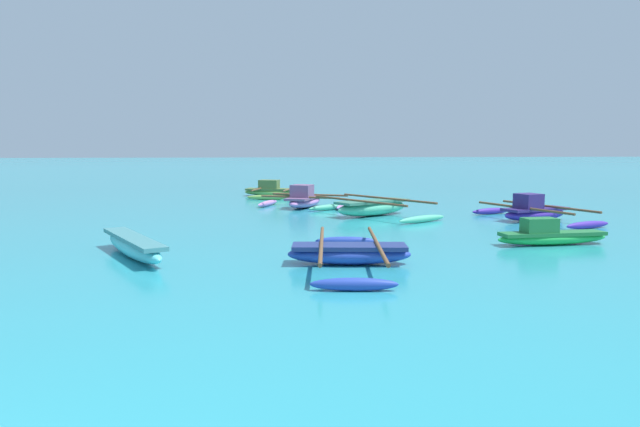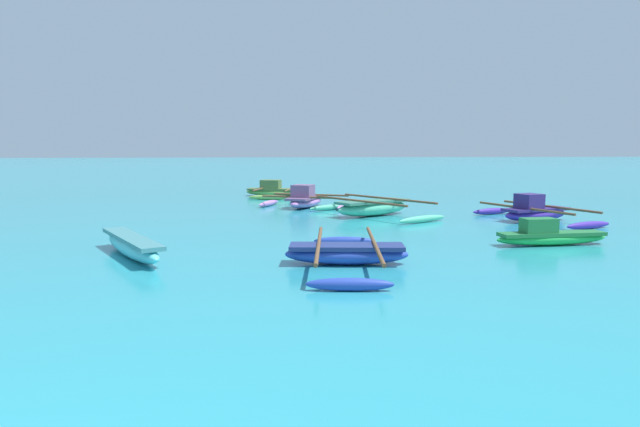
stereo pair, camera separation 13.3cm
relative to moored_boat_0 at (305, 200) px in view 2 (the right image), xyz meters
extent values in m
ellipsoid|color=#C381CD|center=(0.02, 0.04, -0.08)|extent=(1.72, 2.47, 0.39)
cube|color=slate|center=(0.02, 0.04, 0.08)|extent=(1.61, 2.29, 0.08)
cube|color=slate|center=(-0.10, -0.22, 0.34)|extent=(0.90, 0.89, 0.43)
cylinder|color=brown|center=(0.24, 0.52, 0.14)|extent=(2.66, 1.28, 0.07)
cylinder|color=brown|center=(-0.20, -0.44, 0.14)|extent=(2.66, 1.28, 0.07)
ellipsoid|color=#C381CD|center=(-1.29, 0.65, -0.17)|extent=(0.87, 1.58, 0.20)
ellipsoid|color=#C381CD|center=(1.33, -0.56, -0.17)|extent=(0.87, 1.58, 0.20)
ellipsoid|color=green|center=(4.76, -8.41, -0.13)|extent=(2.62, 0.66, 0.29)
cube|color=#217037|center=(4.76, -8.41, -0.03)|extent=(2.41, 0.63, 0.08)
cube|color=#217037|center=(4.44, -8.43, 0.17)|extent=(0.75, 0.46, 0.32)
ellipsoid|color=#5ED9E4|center=(-4.12, -8.80, -0.07)|extent=(1.89, 3.15, 0.40)
cube|color=teal|center=(-4.12, -8.80, 0.09)|extent=(1.75, 2.91, 0.08)
ellipsoid|color=#80B451|center=(-0.78, 4.84, -0.10)|extent=(3.06, 1.54, 0.34)
cube|color=#536F39|center=(-0.78, 4.84, 0.02)|extent=(2.83, 1.45, 0.08)
cube|color=#536F39|center=(-1.13, 4.94, 0.25)|extent=(0.98, 0.85, 0.37)
cylinder|color=brown|center=(-0.14, 4.65, 0.08)|extent=(1.04, 3.43, 0.07)
cylinder|color=brown|center=(-1.42, 5.02, 0.08)|extent=(1.04, 3.43, 0.07)
ellipsoid|color=#80B451|center=(-0.29, 6.54, -0.17)|extent=(1.68, 0.65, 0.20)
ellipsoid|color=#80B451|center=(-1.26, 3.13, -0.17)|extent=(1.68, 0.65, 0.20)
ellipsoid|color=#2741AC|center=(-0.03, -9.97, -0.09)|extent=(2.33, 0.94, 0.36)
cube|color=navy|center=(-0.03, -9.97, 0.05)|extent=(2.15, 0.90, 0.08)
cylinder|color=brown|center=(0.48, -10.04, 0.11)|extent=(0.57, 3.92, 0.07)
cylinder|color=brown|center=(-0.54, -9.91, 0.11)|extent=(0.57, 3.92, 0.07)
ellipsoid|color=#2741AC|center=(0.22, -8.02, -0.17)|extent=(1.35, 0.37, 0.20)
ellipsoid|color=#2741AC|center=(-0.28, -11.93, -0.17)|extent=(1.35, 0.37, 0.20)
ellipsoid|color=#4428A2|center=(6.39, -4.42, -0.08)|extent=(2.33, 1.40, 0.38)
cube|color=navy|center=(6.39, -4.42, 0.07)|extent=(2.15, 1.31, 0.08)
cube|color=navy|center=(6.13, -4.51, 0.32)|extent=(0.78, 0.78, 0.42)
cylinder|color=brown|center=(6.86, -4.26, 0.13)|extent=(1.24, 3.48, 0.07)
cylinder|color=brown|center=(5.92, -4.58, 0.13)|extent=(1.24, 3.48, 0.07)
ellipsoid|color=#4428A2|center=(5.80, -2.70, -0.17)|extent=(1.53, 0.69, 0.20)
ellipsoid|color=#4428A2|center=(6.98, -6.15, -0.17)|extent=(1.53, 0.69, 0.20)
ellipsoid|color=#51C399|center=(1.91, -2.69, -0.03)|extent=(2.78, 2.13, 0.49)
cube|color=#397861|center=(1.91, -2.69, 0.17)|extent=(2.57, 1.99, 0.08)
cylinder|color=brown|center=(2.45, -2.36, 0.23)|extent=(2.23, 3.54, 0.07)
cylinder|color=brown|center=(1.38, -3.02, 0.23)|extent=(2.23, 3.54, 0.07)
ellipsoid|color=#51C399|center=(0.83, -0.93, -0.17)|extent=(1.71, 1.16, 0.20)
ellipsoid|color=#51C399|center=(3.00, -4.44, -0.17)|extent=(1.71, 1.16, 0.20)
camera|label=1|loc=(-1.72, -20.15, 1.86)|focal=32.00mm
camera|label=2|loc=(-1.59, -20.16, 1.86)|focal=32.00mm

